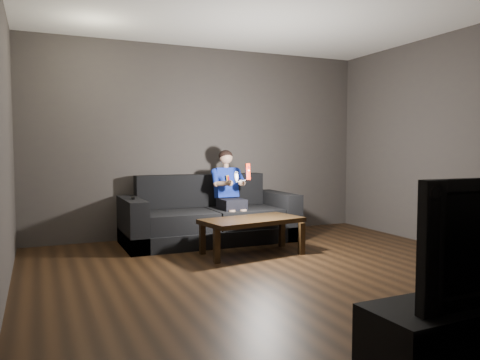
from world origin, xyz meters
name	(u,v)px	position (x,y,z in m)	size (l,w,h in m)	color
floor	(289,277)	(0.00, 0.00, 0.00)	(5.00, 5.00, 0.00)	black
back_wall	(204,142)	(0.00, 2.50, 1.35)	(5.00, 0.04, 2.70)	#403C37
right_wall	(476,140)	(2.50, 0.00, 1.35)	(0.04, 5.00, 2.70)	#403C37
sofa	(209,220)	(-0.12, 1.96, 0.29)	(2.30, 0.99, 0.89)	black
child	(229,187)	(0.14, 1.90, 0.74)	(0.45, 0.56, 1.12)	black
wii_remote_red	(248,172)	(0.23, 1.47, 0.96)	(0.06, 0.09, 0.21)	red
nunchuk_white	(236,176)	(0.06, 1.47, 0.90)	(0.06, 0.09, 0.14)	white
wii_remote_black	(133,198)	(-1.16, 1.88, 0.64)	(0.05, 0.16, 0.03)	black
coffee_table	(252,223)	(0.08, 1.03, 0.37)	(1.26, 0.78, 0.43)	black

